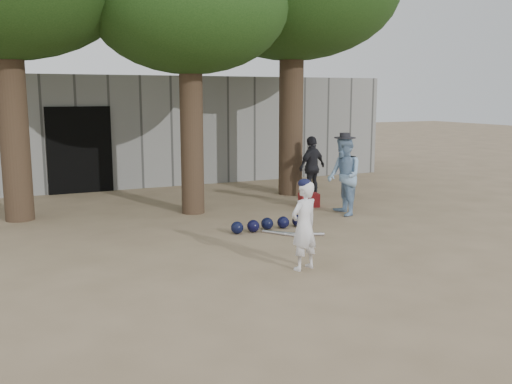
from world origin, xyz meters
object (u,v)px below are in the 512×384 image
spectator_blue (344,176)px  spectator_dark (312,167)px  red_bag (309,200)px  boy_player (304,226)px

spectator_blue → spectator_dark: (0.42, 2.02, -0.07)m
red_bag → boy_player: bearing=-121.0°
boy_player → spectator_blue: bearing=-148.4°
boy_player → red_bag: bearing=-137.7°
boy_player → spectator_dark: size_ratio=0.86×
spectator_blue → spectator_dark: 2.06m
spectator_blue → red_bag: size_ratio=3.93×
boy_player → spectator_dark: spectator_dark is taller
boy_player → red_bag: (2.42, 4.02, -0.50)m
boy_player → spectator_dark: bearing=-138.2°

